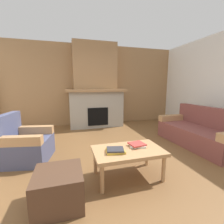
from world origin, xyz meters
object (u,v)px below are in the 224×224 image
Objects in this scene: couch at (200,133)px; ottoman at (59,188)px; fireplace at (95,91)px; armchair at (24,145)px; coffee_table at (128,153)px.

couch is 3.15m from ottoman.
fireplace reaches higher than armchair.
couch is 1.83× the size of coffee_table.
fireplace is 3.05× the size of armchair.
couch is 3.52× the size of ottoman.
fireplace is at bearing 88.47° from coffee_table.
ottoman is (-0.94, -0.29, -0.18)m from coffee_table.
coffee_table is at bearing -91.53° from fireplace.
coffee_table is at bearing -32.08° from armchair.
couch is at bearing -4.16° from armchair.
couch is (1.95, -2.39, -0.88)m from fireplace.
ottoman is at bearing -163.18° from coffee_table.
couch is 2.17m from coffee_table.
armchair reaches higher than coffee_table.
couch is at bearing 18.89° from ottoman.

